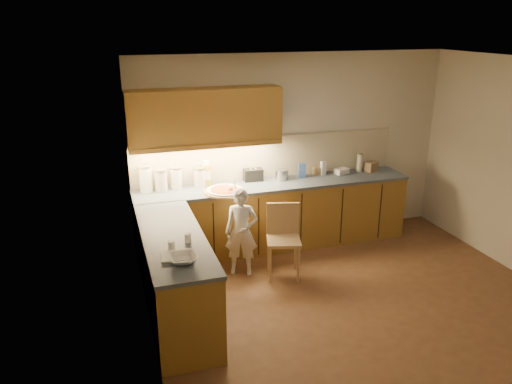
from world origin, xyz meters
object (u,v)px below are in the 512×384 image
(pizza_on_board, at_px, (225,191))
(wooden_chair, at_px, (283,235))
(child, at_px, (242,232))
(oil_jug, at_px, (207,174))
(toaster, at_px, (253,175))

(pizza_on_board, bearing_deg, wooden_chair, -46.86)
(pizza_on_board, relative_size, child, 0.48)
(oil_jug, xyz_separation_m, toaster, (0.65, 0.01, -0.07))
(pizza_on_board, height_order, child, pizza_on_board)
(wooden_chair, bearing_deg, child, 178.46)
(pizza_on_board, xyz_separation_m, oil_jug, (-0.16, 0.36, 0.13))
(pizza_on_board, relative_size, toaster, 2.00)
(child, xyz_separation_m, oil_jug, (-0.24, 0.81, 0.52))
(pizza_on_board, xyz_separation_m, wooden_chair, (0.57, -0.60, -0.43))
(wooden_chair, distance_m, toaster, 1.09)
(pizza_on_board, distance_m, oil_jug, 0.41)
(oil_jug, distance_m, toaster, 0.65)
(pizza_on_board, height_order, wooden_chair, pizza_on_board)
(wooden_chair, bearing_deg, toaster, 110.78)
(pizza_on_board, xyz_separation_m, toaster, (0.49, 0.37, 0.06))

